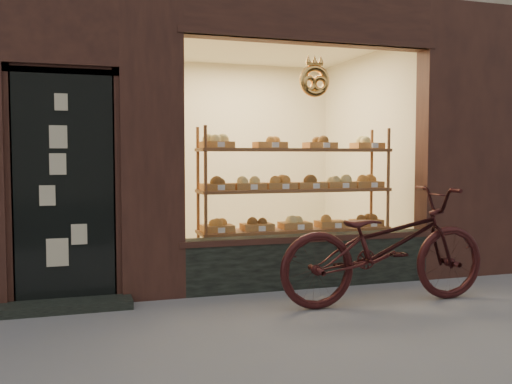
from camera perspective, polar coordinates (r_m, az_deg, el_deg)
name	(u,v)px	position (r m, az deg, el deg)	size (l,w,h in m)	color
ground	(369,357)	(4.14, 11.28, -15.92)	(90.00, 90.00, 0.00)	slate
display_shelf	(295,202)	(6.43, 3.93, -1.00)	(2.20, 0.45, 1.70)	#593918
bicycle	(385,246)	(5.47, 12.77, -5.25)	(0.72, 2.08, 1.09)	black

